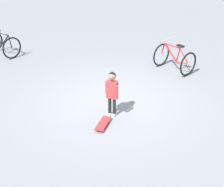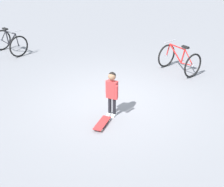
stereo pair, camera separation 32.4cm
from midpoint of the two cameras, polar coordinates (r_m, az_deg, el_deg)
ground_plane at (r=8.24m, az=1.46°, el=-1.16°), size 50.00×50.00×0.00m
child_person at (r=7.30m, az=1.27°, el=0.73°), size 0.23×0.40×1.06m
skateboard at (r=7.18m, az=-0.43°, el=-5.16°), size 0.63×0.41×0.07m
bicycle_mid at (r=9.97m, az=12.41°, el=5.70°), size 0.87×1.17×0.85m
bicycle_far at (r=11.73m, az=-16.40°, el=8.42°), size 0.74×1.09×0.85m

